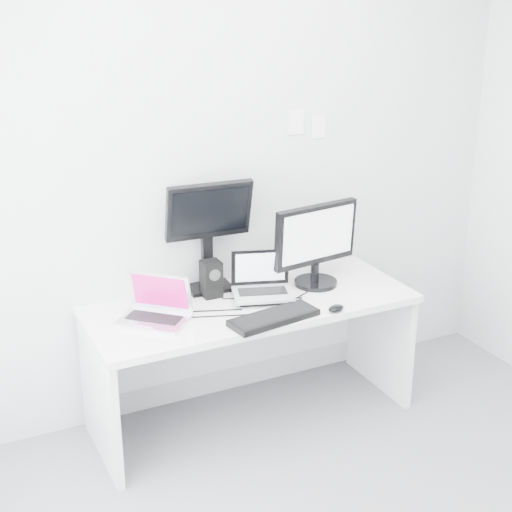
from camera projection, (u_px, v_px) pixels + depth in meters
name	position (u px, v px, depth m)	size (l,w,h in m)	color
back_wall	(224.00, 177.00, 4.25)	(3.60, 3.60, 0.00)	#BBBDC0
desk	(251.00, 361.00, 4.30)	(1.80, 0.70, 0.73)	white
macbook	(152.00, 300.00, 3.88)	(0.34, 0.26, 0.26)	silver
speaker	(211.00, 279.00, 4.21)	(0.10, 0.10, 0.21)	black
dell_laptop	(263.00, 277.00, 4.15)	(0.32, 0.25, 0.27)	#A9ABB0
rear_monitor	(208.00, 235.00, 4.22)	(0.48, 0.17, 0.65)	black
samsung_monitor	(317.00, 244.00, 4.32)	(0.54, 0.25, 0.49)	black
keyboard	(274.00, 318.00, 3.94)	(0.48, 0.17, 0.03)	black
mouse	(336.00, 308.00, 4.05)	(0.10, 0.06, 0.03)	black
wall_note_0	(296.00, 122.00, 4.34)	(0.10, 0.00, 0.14)	white
wall_note_1	(319.00, 127.00, 4.41)	(0.09, 0.00, 0.13)	white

